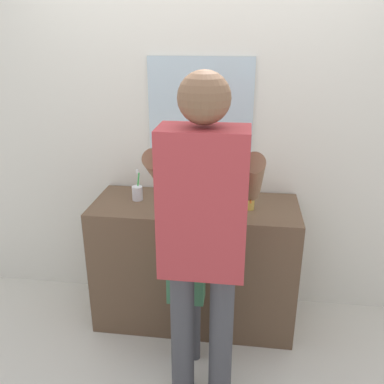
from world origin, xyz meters
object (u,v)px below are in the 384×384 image
object	(u,v)px
child_toddler	(186,280)
adult_parent	(203,223)
soap_bottle	(250,199)
toothbrush_cup	(137,193)

from	to	relation	value
child_toddler	adult_parent	xyz separation A→B (m)	(0.12, -0.27, 0.51)
child_toddler	soap_bottle	bearing A→B (deg)	46.24
child_toddler	toothbrush_cup	bearing A→B (deg)	132.56
soap_bottle	adult_parent	bearing A→B (deg)	-109.49
soap_bottle	child_toddler	xyz separation A→B (m)	(-0.35, -0.37, -0.38)
toothbrush_cup	soap_bottle	distance (m)	0.74
toothbrush_cup	adult_parent	world-z (taller)	adult_parent
soap_bottle	adult_parent	xyz separation A→B (m)	(-0.23, -0.64, 0.12)
soap_bottle	adult_parent	world-z (taller)	adult_parent
toothbrush_cup	child_toddler	distance (m)	0.68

